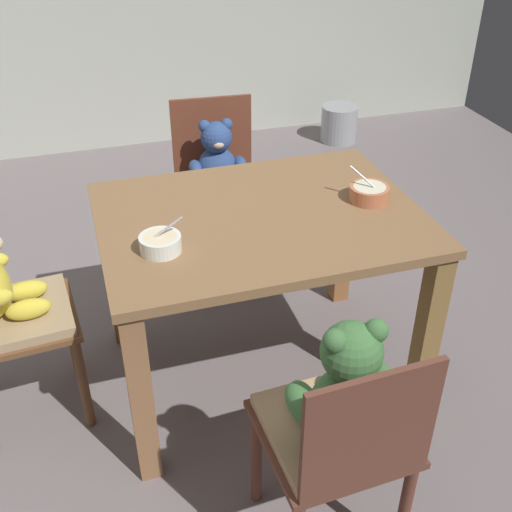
{
  "coord_description": "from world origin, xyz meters",
  "views": [
    {
      "loc": [
        -0.58,
        -1.83,
        1.82
      ],
      "look_at": [
        0.0,
        0.05,
        0.53
      ],
      "focal_mm": 43.96,
      "sensor_mm": 36.0,
      "label": 1
    }
  ],
  "objects_px": {
    "porridge_bowl_terracotta_near_right": "(369,193)",
    "dining_table": "(260,247)",
    "metal_pail": "(339,124)",
    "porridge_bowl_white_near_left": "(160,243)",
    "teddy_chair_near_front": "(342,411)",
    "teddy_chair_far_center": "(218,173)"
  },
  "relations": [
    {
      "from": "porridge_bowl_terracotta_near_right",
      "to": "metal_pail",
      "type": "bearing_deg",
      "value": 68.02
    },
    {
      "from": "teddy_chair_near_front",
      "to": "teddy_chair_far_center",
      "type": "relative_size",
      "value": 1.02
    },
    {
      "from": "teddy_chair_far_center",
      "to": "metal_pail",
      "type": "relative_size",
      "value": 3.24
    },
    {
      "from": "teddy_chair_far_center",
      "to": "porridge_bowl_white_near_left",
      "type": "relative_size",
      "value": 5.92
    },
    {
      "from": "teddy_chair_near_front",
      "to": "porridge_bowl_white_near_left",
      "type": "distance_m",
      "value": 0.77
    },
    {
      "from": "teddy_chair_near_front",
      "to": "metal_pail",
      "type": "relative_size",
      "value": 3.32
    },
    {
      "from": "teddy_chair_near_front",
      "to": "porridge_bowl_white_near_left",
      "type": "relative_size",
      "value": 6.07
    },
    {
      "from": "porridge_bowl_white_near_left",
      "to": "metal_pail",
      "type": "relative_size",
      "value": 0.55
    },
    {
      "from": "teddy_chair_far_center",
      "to": "porridge_bowl_terracotta_near_right",
      "type": "xyz_separation_m",
      "value": [
        0.37,
        -0.81,
        0.24
      ]
    },
    {
      "from": "porridge_bowl_white_near_left",
      "to": "metal_pail",
      "type": "distance_m",
      "value": 2.89
    },
    {
      "from": "dining_table",
      "to": "metal_pail",
      "type": "distance_m",
      "value": 2.55
    },
    {
      "from": "teddy_chair_far_center",
      "to": "dining_table",
      "type": "bearing_deg",
      "value": 1.42
    },
    {
      "from": "porridge_bowl_terracotta_near_right",
      "to": "metal_pail",
      "type": "distance_m",
      "value": 2.42
    },
    {
      "from": "teddy_chair_far_center",
      "to": "metal_pail",
      "type": "bearing_deg",
      "value": 141.78
    },
    {
      "from": "porridge_bowl_terracotta_near_right",
      "to": "porridge_bowl_white_near_left",
      "type": "bearing_deg",
      "value": -171.48
    },
    {
      "from": "porridge_bowl_white_near_left",
      "to": "metal_pail",
      "type": "xyz_separation_m",
      "value": [
        1.66,
        2.28,
        -0.64
      ]
    },
    {
      "from": "dining_table",
      "to": "metal_pail",
      "type": "xyz_separation_m",
      "value": [
        1.28,
        2.15,
        -0.48
      ]
    },
    {
      "from": "porridge_bowl_terracotta_near_right",
      "to": "dining_table",
      "type": "bearing_deg",
      "value": 177.68
    },
    {
      "from": "teddy_chair_far_center",
      "to": "porridge_bowl_white_near_left",
      "type": "xyz_separation_m",
      "value": [
        -0.42,
        -0.93,
        0.24
      ]
    },
    {
      "from": "teddy_chair_near_front",
      "to": "porridge_bowl_white_near_left",
      "type": "height_order",
      "value": "teddy_chair_near_front"
    },
    {
      "from": "dining_table",
      "to": "teddy_chair_far_center",
      "type": "height_order",
      "value": "teddy_chair_far_center"
    },
    {
      "from": "porridge_bowl_white_near_left",
      "to": "porridge_bowl_terracotta_near_right",
      "type": "distance_m",
      "value": 0.79
    }
  ]
}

